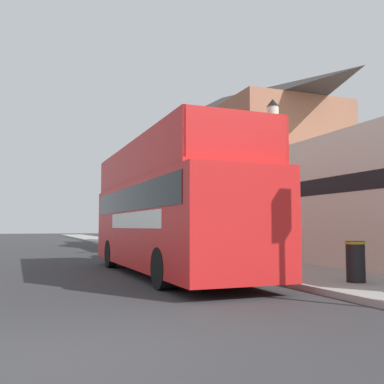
# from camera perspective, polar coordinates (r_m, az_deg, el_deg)

# --- Properties ---
(ground_plane) EXTENTS (144.00, 144.00, 0.00)m
(ground_plane) POSITION_cam_1_polar(r_m,az_deg,el_deg) (26.29, -20.07, -7.32)
(ground_plane) COLOR #333335
(sidewalk) EXTENTS (3.36, 108.00, 0.14)m
(sidewalk) POSITION_cam_1_polar(r_m,az_deg,el_deg) (24.52, -2.43, -7.65)
(sidewalk) COLOR #999993
(sidewalk) RESTS_ON ground_plane
(brick_terrace_rear) EXTENTS (6.00, 18.93, 10.10)m
(brick_terrace_rear) POSITION_cam_1_polar(r_m,az_deg,el_deg) (29.85, 3.92, 2.52)
(brick_terrace_rear) COLOR #9E664C
(brick_terrace_rear) RESTS_ON ground_plane
(tour_bus) EXTENTS (2.65, 10.04, 3.93)m
(tour_bus) POSITION_cam_1_polar(r_m,az_deg,el_deg) (13.75, -3.14, -3.07)
(tour_bus) COLOR red
(tour_bus) RESTS_ON ground_plane
(parked_car_ahead_of_bus) EXTENTS (1.85, 4.36, 1.40)m
(parked_car_ahead_of_bus) POSITION_cam_1_polar(r_m,az_deg,el_deg) (20.78, -7.16, -6.57)
(parked_car_ahead_of_bus) COLOR navy
(parked_car_ahead_of_bus) RESTS_ON ground_plane
(lamp_post_nearest) EXTENTS (0.35, 0.35, 4.88)m
(lamp_post_nearest) POSITION_cam_1_polar(r_m,az_deg,el_deg) (12.67, 10.30, 4.88)
(lamp_post_nearest) COLOR black
(lamp_post_nearest) RESTS_ON sidewalk
(lamp_post_second) EXTENTS (0.35, 0.35, 5.06)m
(lamp_post_second) POSITION_cam_1_polar(r_m,az_deg,el_deg) (21.81, -2.83, 1.24)
(lamp_post_second) COLOR black
(lamp_post_second) RESTS_ON sidewalk
(litter_bin) EXTENTS (0.48, 0.48, 0.97)m
(litter_bin) POSITION_cam_1_polar(r_m,az_deg,el_deg) (11.47, 20.05, -8.16)
(litter_bin) COLOR black
(litter_bin) RESTS_ON sidewalk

